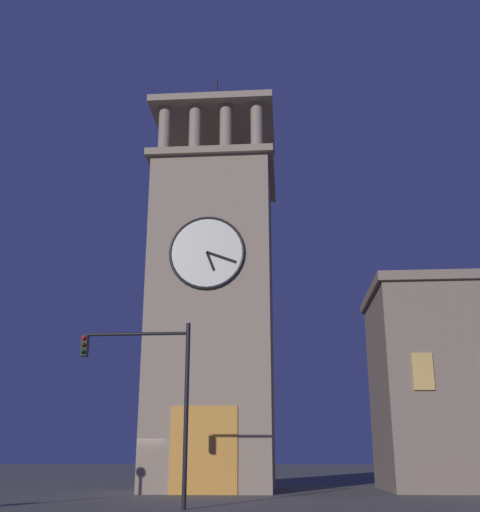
{
  "coord_description": "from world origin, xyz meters",
  "views": [
    {
      "loc": [
        -7.06,
        31.39,
        1.75
      ],
      "look_at": [
        -4.58,
        -2.41,
        12.6
      ],
      "focal_mm": 43.75,
      "sensor_mm": 36.0,
      "label": 1
    }
  ],
  "objects": [
    {
      "name": "clocktower",
      "position": [
        -3.11,
        -2.38,
        9.37
      ],
      "size": [
        7.03,
        7.28,
        24.16
      ],
      "color": "gray",
      "rests_on": "ground_plane"
    },
    {
      "name": "ground_plane",
      "position": [
        0.0,
        0.0,
        0.0
      ],
      "size": [
        200.0,
        200.0,
        0.0
      ],
      "primitive_type": "plane",
      "color": "#56544F"
    },
    {
      "name": "traffic_signal_near",
      "position": [
        -2.31,
        9.12,
        4.26
      ],
      "size": [
        4.01,
        0.41,
        6.35
      ],
      "color": "black",
      "rests_on": "ground_plane"
    }
  ]
}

